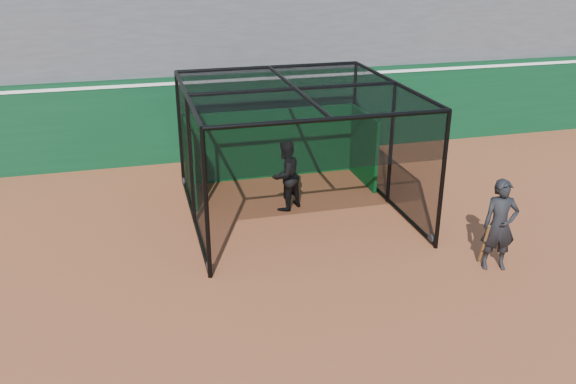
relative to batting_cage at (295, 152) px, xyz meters
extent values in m
plane|color=brown|center=(-0.93, -4.06, -1.50)|extent=(120.00, 120.00, 0.00)
cube|color=#09351A|center=(-0.93, 4.44, -0.25)|extent=(50.00, 0.45, 2.50)
cube|color=white|center=(-0.93, 4.44, 0.85)|extent=(50.00, 0.50, 0.08)
cube|color=#4C4C4F|center=(-0.93, 8.32, 2.38)|extent=(50.00, 7.85, 7.75)
cube|color=#07461A|center=(0.00, 2.43, -0.55)|extent=(4.69, 0.10, 1.90)
cylinder|color=black|center=(-2.41, -2.38, -1.39)|extent=(0.08, 0.22, 0.22)
cylinder|color=black|center=(2.41, -2.38, -1.39)|extent=(0.08, 0.22, 0.22)
cylinder|color=black|center=(-2.41, 2.35, -1.39)|extent=(0.08, 0.22, 0.22)
cylinder|color=black|center=(2.41, 2.35, -1.39)|extent=(0.08, 0.22, 0.22)
imported|color=black|center=(-0.17, 0.22, -0.64)|extent=(1.05, 0.99, 1.71)
imported|color=black|center=(3.13, -3.64, -0.56)|extent=(0.77, 0.60, 1.87)
cylinder|color=#593819|center=(2.88, -3.59, -0.95)|extent=(0.15, 0.35, 0.91)
camera|label=1|loc=(-3.56, -12.92, 4.56)|focal=38.00mm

